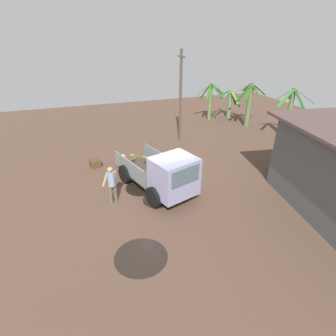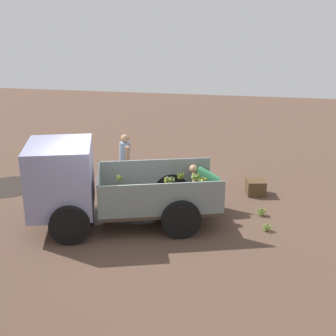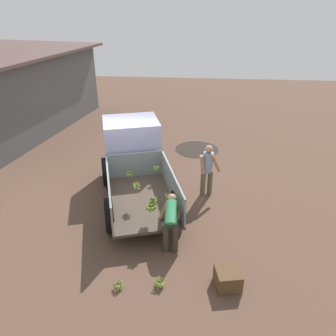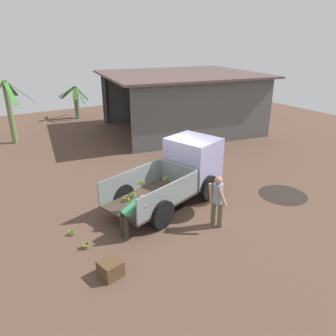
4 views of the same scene
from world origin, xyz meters
name	(u,v)px [view 4 (image 4 of 4)]	position (x,y,z in m)	size (l,w,h in m)	color
ground	(171,199)	(0.00, 0.00, 0.00)	(36.00, 36.00, 0.00)	brown
mud_patch_0	(195,199)	(0.75, -0.46, 0.00)	(1.31, 1.31, 0.01)	black
mud_patch_1	(173,212)	(-0.48, -0.90, 0.00)	(1.48, 1.48, 0.01)	black
mud_patch_2	(283,195)	(3.76, -1.96, 0.00)	(1.79, 1.79, 0.01)	black
cargo_truck	(185,167)	(0.65, 0.05, 1.10)	(4.83, 3.01, 2.09)	#3E3228
warehouse_shed	(189,88)	(6.23, 7.82, 2.58)	(10.35, 9.19, 3.49)	#545757
banana_palm_3	(10,111)	(-3.76, 10.36, 1.81)	(2.23, 2.77, 3.42)	olive
banana_palm_4	(76,102)	(1.04, 14.35, 1.22)	(2.09, 2.46, 2.30)	#576B4A
person_foreground_visitor	(217,199)	(0.22, -2.31, 0.94)	(0.43, 0.70, 1.69)	brown
person_worker_loading	(131,213)	(-2.25, -1.41, 0.75)	(0.83, 0.65, 1.23)	#352E23
person_bystander_near_shed	(149,132)	(2.11, 5.48, 0.93)	(0.47, 0.61, 1.67)	#3D2D23
banana_bunch_on_ground_0	(85,245)	(-3.65, -1.30, 0.11)	(0.24, 0.24, 0.20)	brown
banana_bunch_on_ground_1	(72,232)	(-3.78, -0.43, 0.11)	(0.23, 0.23, 0.18)	brown
wooden_crate_0	(111,269)	(-3.49, -2.73, 0.21)	(0.52, 0.52, 0.42)	#503922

